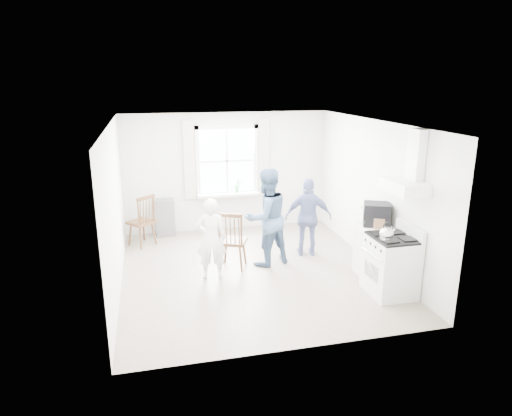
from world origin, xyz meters
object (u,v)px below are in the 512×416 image
(low_cabinet, at_px, (373,251))
(windsor_chair_a, at_px, (144,215))
(person_right, at_px, (308,217))
(stereo_stack, at_px, (377,214))
(person_left, at_px, (211,239))
(person_mid, at_px, (266,217))
(windsor_chair_b, at_px, (231,235))
(gas_stove, at_px, (391,265))

(low_cabinet, distance_m, windsor_chair_a, 4.49)
(low_cabinet, distance_m, person_right, 1.43)
(stereo_stack, bearing_deg, person_left, 169.43)
(windsor_chair_a, height_order, person_right, person_right)
(person_mid, bearing_deg, windsor_chair_b, -10.24)
(gas_stove, relative_size, windsor_chair_a, 1.04)
(person_left, bearing_deg, person_mid, -153.59)
(windsor_chair_b, bearing_deg, stereo_stack, -18.30)
(windsor_chair_a, height_order, windsor_chair_b, windsor_chair_b)
(gas_stove, height_order, person_mid, person_mid)
(person_left, relative_size, person_right, 0.93)
(stereo_stack, distance_m, person_right, 1.43)
(stereo_stack, bearing_deg, person_right, 125.01)
(windsor_chair_a, bearing_deg, gas_stove, -39.49)
(low_cabinet, height_order, windsor_chair_b, windsor_chair_b)
(gas_stove, bearing_deg, windsor_chair_a, 140.51)
(windsor_chair_a, xyz_separation_m, person_mid, (2.14, -1.46, 0.24))
(gas_stove, distance_m, stereo_stack, 0.96)
(low_cabinet, xyz_separation_m, windsor_chair_b, (-2.33, 0.81, 0.21))
(person_right, bearing_deg, gas_stove, 124.19)
(gas_stove, distance_m, person_left, 2.93)
(stereo_stack, height_order, person_right, person_right)
(person_left, xyz_separation_m, person_mid, (1.06, 0.37, 0.19))
(gas_stove, xyz_separation_m, windsor_chair_a, (-3.73, 3.08, 0.17))
(stereo_stack, height_order, windsor_chair_b, stereo_stack)
(windsor_chair_a, bearing_deg, low_cabinet, -32.00)
(low_cabinet, height_order, person_left, person_left)
(low_cabinet, distance_m, windsor_chair_b, 2.47)
(low_cabinet, bearing_deg, windsor_chair_a, 148.00)
(low_cabinet, bearing_deg, person_left, 168.70)
(stereo_stack, bearing_deg, person_mid, 152.29)
(person_left, bearing_deg, person_right, -155.32)
(gas_stove, relative_size, person_mid, 0.63)
(person_left, xyz_separation_m, person_right, (1.95, 0.63, 0.05))
(low_cabinet, xyz_separation_m, windsor_chair_a, (-3.80, 2.38, 0.20))
(gas_stove, relative_size, person_left, 0.80)
(low_cabinet, xyz_separation_m, person_left, (-2.72, 0.54, 0.25))
(stereo_stack, relative_size, windsor_chair_a, 0.51)
(windsor_chair_a, distance_m, person_mid, 2.60)
(stereo_stack, xyz_separation_m, person_mid, (-1.69, 0.89, -0.20))
(person_left, height_order, person_mid, person_mid)
(gas_stove, distance_m, windsor_chair_b, 2.72)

